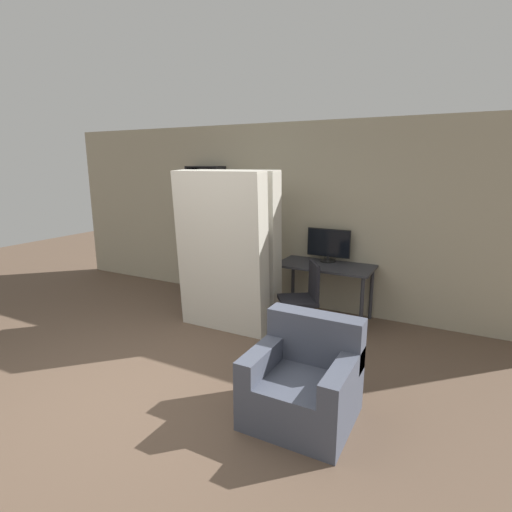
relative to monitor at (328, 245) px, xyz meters
The scene contains 9 objects.
ground_plane 3.24m from the monitor, 107.33° to the right, with size 16.00×16.00×0.00m, color brown.
wall_back 0.99m from the monitor, 170.00° to the left, with size 8.00×0.06×2.70m.
desk 0.40m from the monitor, 81.18° to the right, with size 1.29×0.67×0.77m.
monitor is the anchor object (origin of this frame).
office_chair 1.11m from the monitor, 91.27° to the right, with size 0.61×0.61×0.95m.
bookshelf 2.13m from the monitor, behind, with size 0.61×0.27×2.08m.
mattress_near 1.56m from the monitor, 129.79° to the right, with size 1.21×0.37×2.05m.
mattress_far 1.30m from the monitor, 140.39° to the right, with size 1.21×0.34×2.05m.
armchair 2.61m from the monitor, 76.06° to the right, with size 0.85×0.80×0.85m.
Camera 1 is at (2.59, -2.38, 2.12)m, focal length 28.00 mm.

